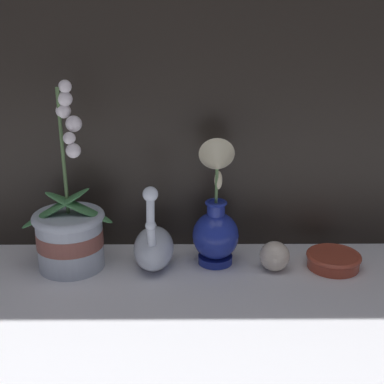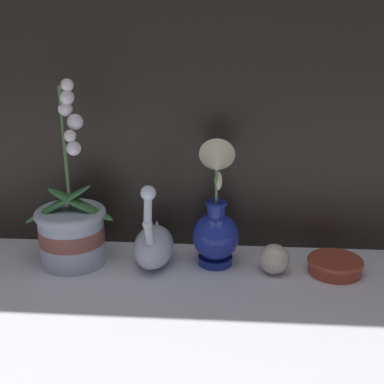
{
  "view_description": "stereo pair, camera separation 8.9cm",
  "coord_description": "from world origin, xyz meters",
  "px_view_note": "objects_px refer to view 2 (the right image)",
  "views": [
    {
      "loc": [
        -0.03,
        -1.04,
        0.59
      ],
      "look_at": [
        -0.02,
        0.1,
        0.18
      ],
      "focal_mm": 50.0,
      "sensor_mm": 36.0,
      "label": 1
    },
    {
      "loc": [
        0.06,
        -1.04,
        0.59
      ],
      "look_at": [
        -0.02,
        0.1,
        0.18
      ],
      "focal_mm": 50.0,
      "sensor_mm": 36.0,
      "label": 2
    }
  ],
  "objects_px": {
    "swan_figurine": "(154,243)",
    "blue_vase": "(216,221)",
    "orchid_potted_plant": "(72,228)",
    "glass_sphere": "(274,259)",
    "amber_dish": "(335,264)"
  },
  "relations": [
    {
      "from": "amber_dish",
      "to": "orchid_potted_plant",
      "type": "bearing_deg",
      "value": 179.3
    },
    {
      "from": "swan_figurine",
      "to": "orchid_potted_plant",
      "type": "bearing_deg",
      "value": -178.84
    },
    {
      "from": "swan_figurine",
      "to": "blue_vase",
      "type": "xyz_separation_m",
      "value": [
        0.15,
        0.01,
        0.06
      ]
    },
    {
      "from": "swan_figurine",
      "to": "amber_dish",
      "type": "height_order",
      "value": "swan_figurine"
    },
    {
      "from": "blue_vase",
      "to": "orchid_potted_plant",
      "type": "bearing_deg",
      "value": -177.82
    },
    {
      "from": "glass_sphere",
      "to": "amber_dish",
      "type": "bearing_deg",
      "value": 4.96
    },
    {
      "from": "glass_sphere",
      "to": "amber_dish",
      "type": "xyz_separation_m",
      "value": [
        0.14,
        0.01,
        -0.01
      ]
    },
    {
      "from": "orchid_potted_plant",
      "to": "blue_vase",
      "type": "relative_size",
      "value": 1.42
    },
    {
      "from": "orchid_potted_plant",
      "to": "glass_sphere",
      "type": "height_order",
      "value": "orchid_potted_plant"
    },
    {
      "from": "blue_vase",
      "to": "amber_dish",
      "type": "distance_m",
      "value": 0.29
    },
    {
      "from": "swan_figurine",
      "to": "glass_sphere",
      "type": "xyz_separation_m",
      "value": [
        0.28,
        -0.02,
        -0.02
      ]
    },
    {
      "from": "swan_figurine",
      "to": "glass_sphere",
      "type": "relative_size",
      "value": 3.1
    },
    {
      "from": "orchid_potted_plant",
      "to": "glass_sphere",
      "type": "relative_size",
      "value": 6.21
    },
    {
      "from": "orchid_potted_plant",
      "to": "swan_figurine",
      "type": "bearing_deg",
      "value": 1.16
    },
    {
      "from": "orchid_potted_plant",
      "to": "swan_figurine",
      "type": "height_order",
      "value": "orchid_potted_plant"
    }
  ]
}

